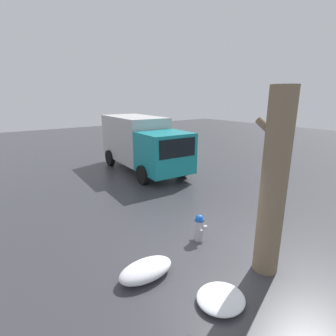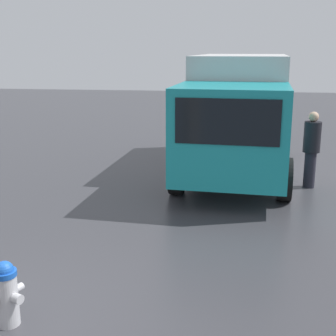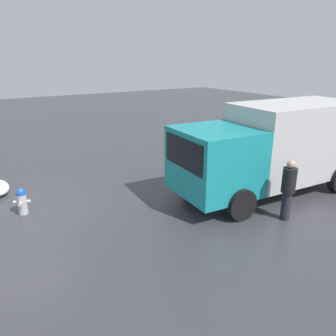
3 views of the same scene
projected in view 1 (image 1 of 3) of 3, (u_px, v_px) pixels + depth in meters
The scene contains 7 objects.
ground_plane at pixel (199, 240), 7.49m from camera, with size 60.00×60.00×0.00m, color #38383D.
fire_hydrant at pixel (199, 227), 7.38m from camera, with size 0.46×0.37×0.78m.
tree_trunk at pixel (274, 185), 5.69m from camera, with size 0.86×0.56×4.19m.
delivery_truck at pixel (142, 142), 14.19m from camera, with size 6.57×2.86×2.88m.
pedestrian at pixel (179, 153), 14.36m from camera, with size 0.37×0.37×1.71m.
snow_pile_by_hydrant at pixel (146, 270), 5.89m from camera, with size 0.72×1.32×0.37m.
snow_pile_curbside at pixel (221, 298), 5.19m from camera, with size 0.93×0.99×0.19m.
Camera 1 is at (-4.82, 4.71, 3.97)m, focal length 28.00 mm.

